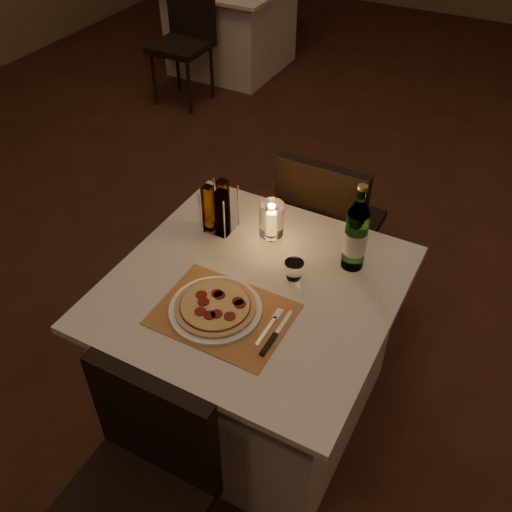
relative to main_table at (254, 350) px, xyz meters
The scene contains 15 objects.
floor 0.74m from the main_table, 76.08° to the left, with size 8.00×10.00×0.02m, color #452216.
main_table is the anchor object (origin of this frame).
chair_near 0.74m from the main_table, 90.00° to the right, with size 0.42×0.42×0.90m.
chair_far 0.74m from the main_table, 90.00° to the left, with size 0.42×0.42×0.90m.
placemat 0.41m from the main_table, 96.34° to the right, with size 0.45×0.34×0.00m, color #BD7C41.
plate 0.42m from the main_table, 105.52° to the right, with size 0.32×0.32×0.01m, color white.
pizza 0.44m from the main_table, 105.42° to the right, with size 0.28×0.28×0.02m.
fork 0.43m from the main_table, 45.27° to the right, with size 0.02×0.18×0.00m.
knife 0.46m from the main_table, 49.01° to the right, with size 0.02×0.22×0.01m.
tumbler 0.43m from the main_table, 42.63° to the left, with size 0.07×0.07×0.07m, color white, non-canonical shape.
water_bottle 0.64m from the main_table, 44.00° to the left, with size 0.09×0.09×0.36m.
hurricane_candle 0.53m from the main_table, 102.13° to the left, with size 0.10×0.10×0.18m.
cruet_caddy 0.58m from the main_table, 141.44° to the left, with size 0.12×0.12×0.21m.
neighbor_table_left 3.72m from the main_table, 121.36° to the left, with size 1.00×1.00×0.74m.
neighbor_chair_la 3.13m from the main_table, 128.18° to the left, with size 0.42×0.42×0.90m.
Camera 1 is at (0.56, -1.91, 2.17)m, focal length 40.00 mm.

